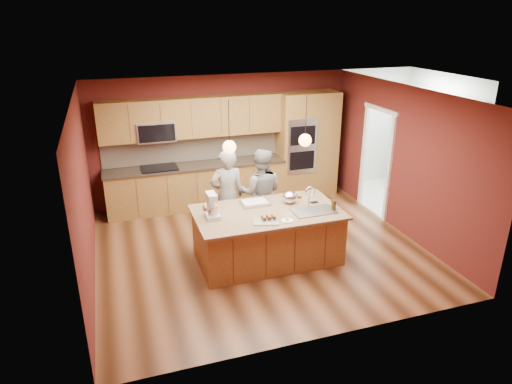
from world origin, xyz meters
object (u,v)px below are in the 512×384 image
object	(u,v)px
island	(268,235)
mixing_bowl	(290,197)
person_left	(227,196)
stand_mixer	(212,207)
person_right	(261,193)

from	to	relation	value
island	mixing_bowl	distance (m)	0.73
person_left	stand_mixer	world-z (taller)	person_left
island	mixing_bowl	size ratio (longest dim) A/B	9.44
person_right	mixing_bowl	xyz separation A→B (m)	(0.27, -0.70, 0.15)
person_left	mixing_bowl	world-z (taller)	person_left
mixing_bowl	person_left	bearing A→B (deg)	142.20
stand_mixer	person_left	bearing A→B (deg)	60.36
stand_mixer	mixing_bowl	bearing A→B (deg)	5.93
island	person_right	distance (m)	1.01
island	person_left	bearing A→B (deg)	115.98
person_left	island	bearing A→B (deg)	116.55
island	person_left	xyz separation A→B (m)	(-0.45, 0.92, 0.40)
stand_mixer	person_right	bearing A→B (deg)	37.17
person_right	stand_mixer	distance (m)	1.42
island	person_left	distance (m)	1.10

